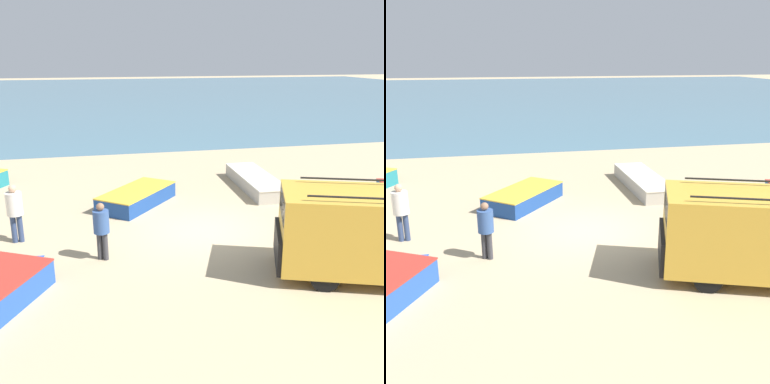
{
  "view_description": "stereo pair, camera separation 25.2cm",
  "coord_description": "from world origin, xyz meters",
  "views": [
    {
      "loc": [
        -3.26,
        -12.77,
        5.35
      ],
      "look_at": [
        -0.11,
        1.0,
        1.0
      ],
      "focal_mm": 42.0,
      "sensor_mm": 36.0,
      "label": 1
    },
    {
      "loc": [
        -3.01,
        -12.83,
        5.35
      ],
      "look_at": [
        -0.11,
        1.0,
        1.0
      ],
      "focal_mm": 42.0,
      "sensor_mm": 36.0,
      "label": 2
    }
  ],
  "objects": [
    {
      "name": "fishing_rowboat_2",
      "position": [
        3.33,
        4.35,
        0.27
      ],
      "size": [
        1.39,
        5.51,
        0.55
      ],
      "rotation": [
        0.0,
        0.0,
        1.55
      ],
      "color": "#ADA89E",
      "rests_on": "ground_plane"
    },
    {
      "name": "sea_water",
      "position": [
        0.0,
        52.0,
        0.0
      ],
      "size": [
        120.0,
        80.0,
        0.01
      ],
      "primitive_type": "cube",
      "color": "#477084",
      "rests_on": "ground_plane"
    },
    {
      "name": "ground_plane",
      "position": [
        0.0,
        0.0,
        0.0
      ],
      "size": [
        200.0,
        200.0,
        0.0
      ],
      "primitive_type": "plane",
      "color": "tan"
    },
    {
      "name": "fisherman_0",
      "position": [
        -3.13,
        -1.37,
        0.97
      ],
      "size": [
        0.42,
        0.42,
        1.61
      ],
      "rotation": [
        0.0,
        0.0,
        1.1
      ],
      "color": "#38383D",
      "rests_on": "ground_plane"
    },
    {
      "name": "fishing_rowboat_0",
      "position": [
        -1.64,
        3.16,
        0.29
      ],
      "size": [
        3.27,
        3.66,
        0.59
      ],
      "rotation": [
        0.0,
        0.0,
        0.88
      ],
      "color": "navy",
      "rests_on": "ground_plane"
    },
    {
      "name": "fisherman_2",
      "position": [
        -5.55,
        0.4,
        1.06
      ],
      "size": [
        0.46,
        0.46,
        1.77
      ],
      "rotation": [
        0.0,
        0.0,
        4.79
      ],
      "color": "navy",
      "rests_on": "ground_plane"
    }
  ]
}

